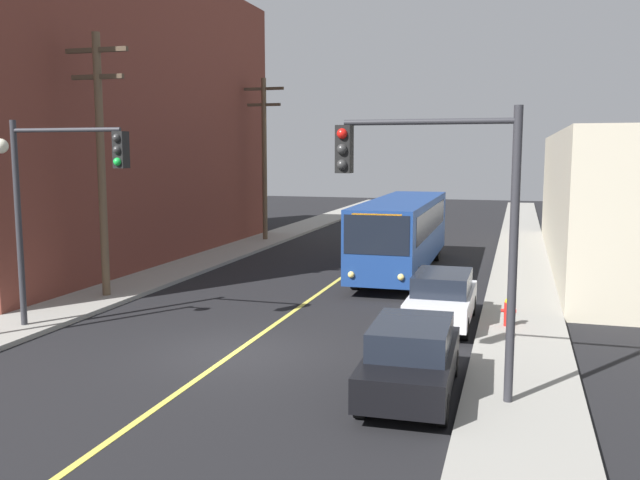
{
  "coord_description": "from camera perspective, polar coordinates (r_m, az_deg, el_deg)",
  "views": [
    {
      "loc": [
        7.01,
        -15.85,
        5.25
      ],
      "look_at": [
        0.0,
        7.91,
        2.0
      ],
      "focal_mm": 37.87,
      "sensor_mm": 36.0,
      "label": 1
    }
  ],
  "objects": [
    {
      "name": "traffic_signal_left_corner",
      "position": [
        20.46,
        -21.02,
        4.33
      ],
      "size": [
        3.75,
        0.48,
        6.0
      ],
      "color": "#2D2D33",
      "rests_on": "sidewalk_left"
    },
    {
      "name": "parked_car_black",
      "position": [
        14.88,
        7.71,
        -9.82
      ],
      "size": [
        1.92,
        4.45,
        1.62
      ],
      "color": "black",
      "rests_on": "ground"
    },
    {
      "name": "parked_car_white",
      "position": [
        20.91,
        10.28,
        -4.82
      ],
      "size": [
        1.82,
        4.4,
        1.62
      ],
      "color": "silver",
      "rests_on": "ground"
    },
    {
      "name": "utility_pole_mid",
      "position": [
        39.46,
        -4.72,
        7.48
      ],
      "size": [
        2.4,
        0.28,
        9.27
      ],
      "color": "brown",
      "rests_on": "sidewalk_left"
    },
    {
      "name": "utility_pole_near",
      "position": [
        24.93,
        -18.04,
        7.02
      ],
      "size": [
        2.4,
        0.28,
        9.15
      ],
      "color": "brown",
      "rests_on": "sidewalk_left"
    },
    {
      "name": "sidewalk_left",
      "position": [
        29.97,
        -12.27,
        -2.64
      ],
      "size": [
        2.5,
        90.0,
        0.15
      ],
      "primitive_type": "cube",
      "color": "gray",
      "rests_on": "ground"
    },
    {
      "name": "sidewalk_right",
      "position": [
        26.36,
        16.68,
        -4.17
      ],
      "size": [
        2.5,
        90.0,
        0.15
      ],
      "primitive_type": "cube",
      "color": "gray",
      "rests_on": "ground"
    },
    {
      "name": "building_left_brick",
      "position": [
        35.35,
        -19.33,
        9.79
      ],
      "size": [
        10.0,
        23.36,
        13.87
      ],
      "color": "brown",
      "rests_on": "ground"
    },
    {
      "name": "city_bus",
      "position": [
        29.62,
        6.98,
        0.76
      ],
      "size": [
        2.7,
        12.18,
        3.2
      ],
      "color": "navy",
      "rests_on": "ground"
    },
    {
      "name": "traffic_signal_right_corner",
      "position": [
        13.99,
        9.85,
        3.49
      ],
      "size": [
        3.75,
        0.48,
        6.0
      ],
      "color": "#2D2D33",
      "rests_on": "sidewalk_right"
    },
    {
      "name": "lane_stripe_center",
      "position": [
        32.06,
        3.59,
        -1.96
      ],
      "size": [
        0.16,
        60.0,
        0.01
      ],
      "primitive_type": "cube",
      "color": "#D8CC4C",
      "rests_on": "ground"
    },
    {
      "name": "ground_plane",
      "position": [
        18.1,
        -7.21,
        -9.44
      ],
      "size": [
        120.0,
        120.0,
        0.0
      ],
      "primitive_type": "plane",
      "color": "black"
    },
    {
      "name": "fire_hydrant",
      "position": [
        20.7,
        15.64,
        -5.83
      ],
      "size": [
        0.44,
        0.26,
        0.84
      ],
      "color": "red",
      "rests_on": "sidewalk_right"
    }
  ]
}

